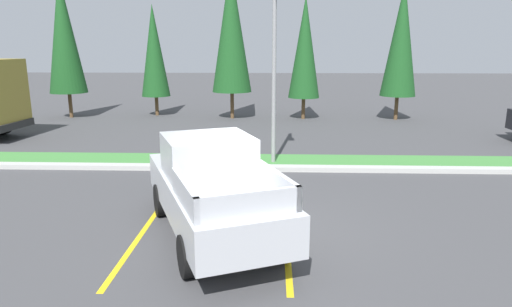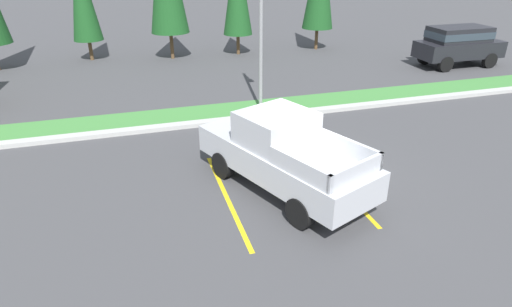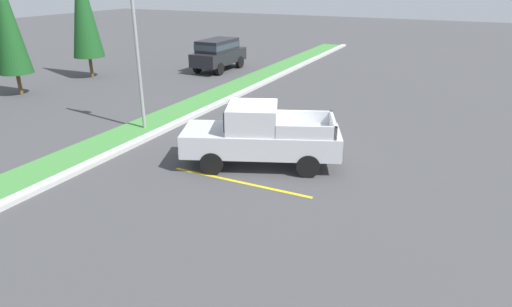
{
  "view_description": "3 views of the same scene",
  "coord_description": "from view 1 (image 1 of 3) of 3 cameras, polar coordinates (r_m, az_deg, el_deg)",
  "views": [
    {
      "loc": [
        0.41,
        -9.01,
        3.91
      ],
      "look_at": [
        0.01,
        1.71,
        1.35
      ],
      "focal_mm": 31.45,
      "sensor_mm": 36.0,
      "label": 1
    },
    {
      "loc": [
        -4.44,
        -9.64,
        5.94
      ],
      "look_at": [
        -1.32,
        0.67,
        0.74
      ],
      "focal_mm": 30.27,
      "sensor_mm": 36.0,
      "label": 2
    },
    {
      "loc": [
        -13.32,
        -6.11,
        5.96
      ],
      "look_at": [
        -1.68,
        -0.39,
        0.76
      ],
      "focal_mm": 30.88,
      "sensor_mm": 36.0,
      "label": 3
    }
  ],
  "objects": [
    {
      "name": "ground_plane",
      "position": [
        9.84,
        -0.45,
        -9.99
      ],
      "size": [
        120.0,
        120.0,
        0.0
      ],
      "primitive_type": "plane",
      "color": "#424244"
    },
    {
      "name": "parking_line_near",
      "position": [
        10.07,
        -14.36,
        -9.84
      ],
      "size": [
        0.12,
        4.8,
        0.01
      ],
      "primitive_type": "cube",
      "color": "yellow",
      "rests_on": "ground"
    },
    {
      "name": "parking_line_far",
      "position": [
        9.68,
        3.85,
        -10.4
      ],
      "size": [
        0.12,
        4.8,
        0.01
      ],
      "primitive_type": "cube",
      "color": "yellow",
      "rests_on": "ground"
    },
    {
      "name": "curb_strip",
      "position": [
        14.54,
        0.42,
        -1.86
      ],
      "size": [
        56.0,
        0.4,
        0.15
      ],
      "primitive_type": "cube",
      "color": "#B2B2AD",
      "rests_on": "ground"
    },
    {
      "name": "grass_median",
      "position": [
        15.61,
        0.54,
        -0.95
      ],
      "size": [
        56.0,
        1.8,
        0.06
      ],
      "primitive_type": "cube",
      "color": "#42843D",
      "rests_on": "ground"
    },
    {
      "name": "pickup_truck_main",
      "position": [
        9.43,
        -5.66,
        -4.35
      ],
      "size": [
        3.72,
        5.54,
        2.1
      ],
      "color": "black",
      "rests_on": "ground"
    },
    {
      "name": "street_light",
      "position": [
        14.76,
        2.34,
        13.6
      ],
      "size": [
        0.24,
        1.49,
        6.81
      ],
      "color": "gray",
      "rests_on": "ground"
    },
    {
      "name": "cypress_tree_leftmost",
      "position": [
        27.27,
        -23.27,
        13.79
      ],
      "size": [
        2.02,
        2.02,
        7.77
      ],
      "color": "brown",
      "rests_on": "ground"
    },
    {
      "name": "cypress_tree_left_inner",
      "position": [
        26.64,
        -12.84,
        12.61
      ],
      "size": [
        1.62,
        1.62,
        6.24
      ],
      "color": "brown",
      "rests_on": "ground"
    },
    {
      "name": "cypress_tree_center",
      "position": [
        24.9,
        -3.17,
        15.61
      ],
      "size": [
        2.15,
        2.15,
        8.25
      ],
      "color": "brown",
      "rests_on": "ground"
    },
    {
      "name": "cypress_tree_right_inner",
      "position": [
        24.83,
        6.22,
        13.25
      ],
      "size": [
        1.71,
        1.71,
        6.56
      ],
      "color": "brown",
      "rests_on": "ground"
    },
    {
      "name": "cypress_tree_rightmost",
      "position": [
        25.59,
        17.98,
        13.62
      ],
      "size": [
        1.89,
        1.89,
        7.25
      ],
      "color": "brown",
      "rests_on": "ground"
    }
  ]
}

